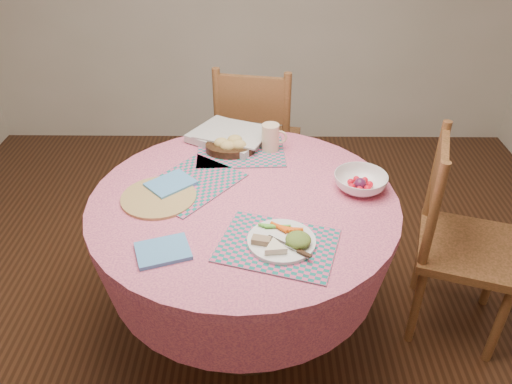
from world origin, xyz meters
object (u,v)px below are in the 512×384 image
Objects in this scene: wicker_trivet at (159,197)px; chair_right at (458,238)px; chair_back at (256,141)px; fruit_bowl at (360,182)px; dining_table at (244,236)px; dinner_plate at (284,240)px; bread_bowl at (230,146)px; latte_mug at (271,137)px.

chair_right is at bearing 3.34° from wicker_trivet.
chair_back is 1.01m from fruit_bowl.
dinner_plate reaches higher than dining_table.
bread_bowl is 1.85× the size of latte_mug.
chair_back is at bearing 116.43° from fruit_bowl.
chair_right is at bearing 24.68° from dinner_plate.
dinner_plate is 1.05× the size of bread_bowl.
bread_bowl is 0.63m from fruit_bowl.
chair_back is (0.04, 0.94, -0.04)m from dining_table.
chair_right is 3.96× the size of dinner_plate.
chair_back is at bearing 87.36° from dining_table.
dining_table is 0.39m from wicker_trivet.
bread_bowl is (0.27, 0.38, 0.03)m from wicker_trivet.
dining_table is 0.39m from dinner_plate.
latte_mug is (-0.82, 0.33, 0.32)m from chair_right.
chair_right is 3.19× the size of wicker_trivet.
chair_back is 0.62m from latte_mug.
dining_table is 5.13× the size of dinner_plate.
latte_mug is at bearing 73.87° from dining_table.
wicker_trivet is (-0.38, -0.94, 0.24)m from chair_back.
bread_bowl is at bearing -173.90° from latte_mug.
wicker_trivet is (-0.34, -0.01, 0.20)m from dining_table.
wicker_trivet is (-1.27, -0.07, 0.26)m from chair_right.
dining_table is at bearing 0.94° from wicker_trivet.
latte_mug is (0.07, -0.54, 0.30)m from chair_back.
dinner_plate is at bearing 132.84° from chair_right.
dinner_plate reaches higher than wicker_trivet.
chair_right is at bearing 145.67° from chair_back.
dining_table is at bearing -171.43° from fruit_bowl.
chair_back reaches higher than wicker_trivet.
chair_right is 0.90m from dinner_plate.
wicker_trivet reaches higher than dining_table.
latte_mug reaches higher than fruit_bowl.
fruit_bowl is at bearing 107.80° from chair_right.
chair_back reaches higher than fruit_bowl.
fruit_bowl is (0.32, 0.36, 0.01)m from dinner_plate.
chair_right reaches higher than dining_table.
dinner_plate is at bearing 105.03° from chair_back.
chair_back is 0.63m from bread_bowl.
fruit_bowl is (0.36, -0.33, -0.04)m from latte_mug.
bread_bowl reaches higher than dining_table.
dinner_plate is (0.11, -1.23, 0.26)m from chair_back.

